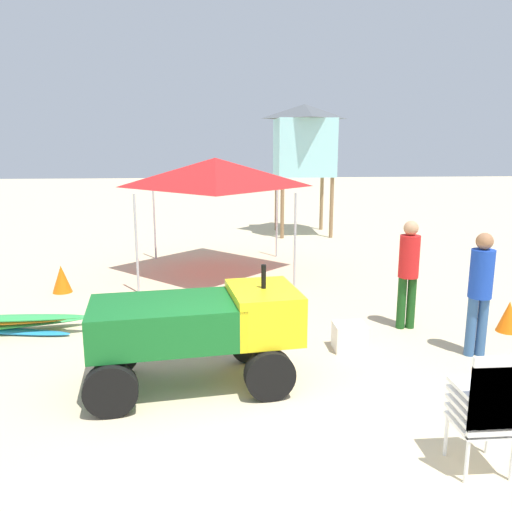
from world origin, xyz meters
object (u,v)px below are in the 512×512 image
(utility_cart, at_px, (199,325))
(surfboard_pile, at_px, (5,324))
(lifeguard_near_center, at_px, (480,286))
(traffic_cone_near, at_px, (62,279))
(stacked_plastic_chairs, at_px, (488,404))
(traffic_cone_far, at_px, (509,316))
(cooler_box, at_px, (349,337))
(popup_canopy, at_px, (215,172))
(lifeguard_tower, at_px, (304,140))
(lifeguard_near_left, at_px, (409,267))

(utility_cart, relative_size, surfboard_pile, 1.06)
(utility_cart, bearing_deg, lifeguard_near_center, 9.20)
(surfboard_pile, relative_size, lifeguard_near_center, 1.43)
(surfboard_pile, bearing_deg, traffic_cone_near, 84.05)
(lifeguard_near_center, xyz_separation_m, traffic_cone_near, (-6.75, 3.71, -0.74))
(stacked_plastic_chairs, xyz_separation_m, surfboard_pile, (-5.74, 4.03, -0.53))
(lifeguard_near_center, distance_m, traffic_cone_far, 1.52)
(lifeguard_near_center, height_order, traffic_cone_far, lifeguard_near_center)
(utility_cart, bearing_deg, cooler_box, 24.22)
(traffic_cone_far, bearing_deg, lifeguard_near_center, -138.68)
(popup_canopy, relative_size, lifeguard_tower, 0.77)
(utility_cart, height_order, popup_canopy, popup_canopy)
(lifeguard_near_left, height_order, cooler_box, lifeguard_near_left)
(utility_cart, height_order, lifeguard_near_left, lifeguard_near_left)
(surfboard_pile, height_order, popup_canopy, popup_canopy)
(lifeguard_tower, relative_size, traffic_cone_far, 8.19)
(cooler_box, bearing_deg, lifeguard_near_center, -11.01)
(lifeguard_near_left, relative_size, lifeguard_tower, 0.43)
(lifeguard_tower, relative_size, traffic_cone_near, 7.46)
(stacked_plastic_chairs, relative_size, traffic_cone_near, 2.16)
(stacked_plastic_chairs, height_order, lifeguard_tower, lifeguard_tower)
(popup_canopy, bearing_deg, traffic_cone_far, -42.77)
(lifeguard_near_center, height_order, traffic_cone_near, lifeguard_near_center)
(utility_cart, height_order, traffic_cone_near, utility_cart)
(utility_cart, distance_m, lifeguard_near_center, 3.92)
(popup_canopy, bearing_deg, stacked_plastic_chairs, -73.03)
(stacked_plastic_chairs, relative_size, surfboard_pile, 0.48)
(traffic_cone_far, relative_size, cooler_box, 1.11)
(utility_cart, xyz_separation_m, cooler_box, (2.14, 0.96, -0.59))
(utility_cart, bearing_deg, lifeguard_tower, 74.07)
(lifeguard_near_center, bearing_deg, popup_canopy, 125.22)
(surfboard_pile, xyz_separation_m, lifeguard_near_left, (6.41, -0.23, 0.86))
(lifeguard_tower, bearing_deg, lifeguard_near_left, -88.78)
(cooler_box, bearing_deg, traffic_cone_near, 146.11)
(stacked_plastic_chairs, xyz_separation_m, lifeguard_tower, (0.48, 12.82, 2.33))
(lifeguard_near_left, bearing_deg, traffic_cone_near, 157.52)
(lifeguard_near_center, bearing_deg, utility_cart, -170.80)
(utility_cart, bearing_deg, popup_canopy, 87.68)
(stacked_plastic_chairs, bearing_deg, traffic_cone_far, 57.34)
(utility_cart, xyz_separation_m, lifeguard_near_left, (3.28, 1.79, 0.24))
(popup_canopy, relative_size, cooler_box, 7.02)
(traffic_cone_near, distance_m, traffic_cone_far, 8.25)
(lifeguard_tower, height_order, cooler_box, lifeguard_tower)
(stacked_plastic_chairs, distance_m, popup_canopy, 8.29)
(lifeguard_near_center, relative_size, traffic_cone_far, 3.49)
(lifeguard_near_center, height_order, cooler_box, lifeguard_near_center)
(traffic_cone_far, distance_m, cooler_box, 2.77)
(lifeguard_near_left, distance_m, cooler_box, 1.63)
(utility_cart, relative_size, stacked_plastic_chairs, 2.24)
(surfboard_pile, distance_m, cooler_box, 5.37)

